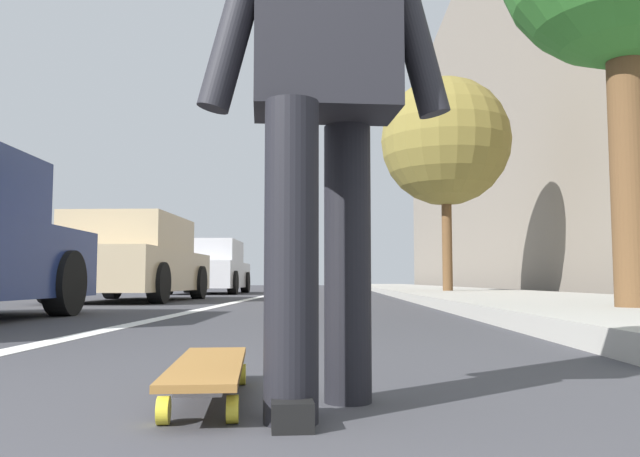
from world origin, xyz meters
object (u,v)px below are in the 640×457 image
Objects in this scene: parked_car_mid at (133,260)px; parked_car_far at (209,268)px; street_tree_mid at (445,142)px; skater_person at (324,74)px; traffic_light at (275,197)px; skateboard at (208,369)px.

parked_car_mid is 6.54m from parked_car_far.
parked_car_mid is 0.89× the size of street_tree_mid.
skater_person is 16.37m from parked_car_far.
traffic_light is at bearing 31.18° from street_tree_mid.
skateboard is 0.18× the size of street_tree_mid.
parked_car_far is (15.85, 3.13, 0.60)m from skateboard.
traffic_light is (3.87, -1.46, 2.48)m from parked_car_far.
skater_person reaches higher than skateboard.
street_tree_mid is (-3.59, -5.97, 2.75)m from parked_car_far.
traffic_light reaches higher than parked_car_far.
skateboard is at bearing 166.96° from street_tree_mid.
skater_person is 12.90m from street_tree_mid.
parked_car_mid is (9.30, 3.20, 0.62)m from skateboard.
traffic_light is at bearing 5.80° from skater_person.
street_tree_mid is at bearing -13.04° from skateboard.
parked_car_far is (6.54, -0.06, -0.01)m from parked_car_mid.
street_tree_mid is at bearing -121.00° from parked_car_far.
traffic_light is at bearing 4.85° from skateboard.
skater_person is at bearing -159.45° from parked_car_mid.
traffic_light is at bearing -8.33° from parked_car_mid.
parked_car_far is at bearing 159.33° from traffic_light.
skater_person is 10.10m from parked_car_mid.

